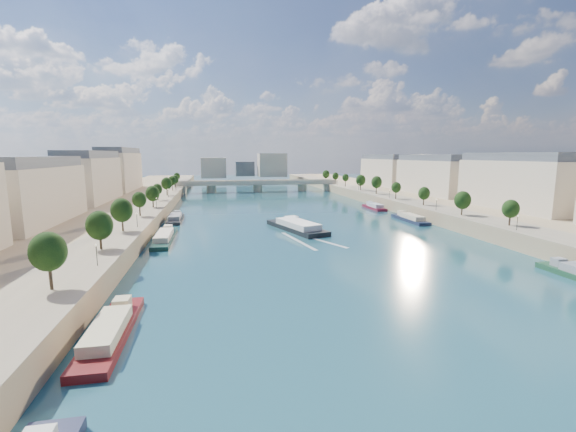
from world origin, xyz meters
name	(u,v)px	position (x,y,z in m)	size (l,w,h in m)	color
ground	(293,221)	(0.00, 100.00, 0.00)	(700.00, 700.00, 0.00)	#0D373B
quay_left	(97,221)	(-72.00, 100.00, 2.50)	(44.00, 520.00, 5.00)	#9E8460
quay_right	(457,210)	(72.00, 100.00, 2.50)	(44.00, 520.00, 5.00)	#9E8460
pave_left	(140,213)	(-57.00, 100.00, 5.05)	(14.00, 520.00, 0.10)	gray
pave_right	(426,205)	(57.00, 100.00, 5.05)	(14.00, 520.00, 0.10)	gray
trees_left	(146,197)	(-55.00, 102.00, 10.48)	(4.80, 268.80, 8.26)	#382B1E
trees_right	(410,190)	(55.00, 110.00, 10.48)	(4.80, 268.80, 8.26)	#382B1E
lamps_left	(148,209)	(-52.50, 90.00, 7.78)	(0.36, 200.36, 4.28)	black
lamps_right	(410,197)	(52.50, 105.00, 7.78)	(0.36, 200.36, 4.28)	black
buildings_left	(66,180)	(-85.00, 112.00, 16.45)	(16.00, 226.00, 23.20)	beige
buildings_right	(469,175)	(85.00, 112.00, 16.45)	(16.00, 226.00, 23.20)	beige
skyline	(249,167)	(3.19, 319.52, 14.66)	(79.00, 42.00, 22.00)	beige
bridge	(258,185)	(0.00, 222.40, 5.08)	(112.00, 12.00, 8.15)	#C1B79E
tour_barge	(297,227)	(-2.38, 82.07, 1.18)	(17.31, 31.34, 4.09)	black
wake	(308,240)	(-2.38, 65.53, 0.02)	(15.33, 25.78, 0.04)	silver
moored_barges_left	(150,264)	(-45.50, 44.70, 0.84)	(5.00, 153.41, 3.60)	#1B203C
moored_barges_right	(476,241)	(45.50, 52.11, 0.84)	(5.00, 161.15, 3.60)	black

